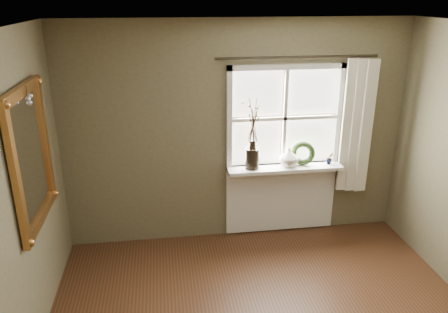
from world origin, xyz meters
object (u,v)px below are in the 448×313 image
wreath (303,156)px  gilt_mirror (32,156)px  cream_vase (289,157)px  dark_jug (252,158)px

wreath → gilt_mirror: gilt_mirror is taller
cream_vase → wreath: bearing=12.3°
dark_jug → gilt_mirror: gilt_mirror is taller
cream_vase → wreath: 0.19m
dark_jug → cream_vase: size_ratio=1.06×
cream_vase → wreath: wreath is taller
cream_vase → gilt_mirror: bearing=-159.1°
cream_vase → gilt_mirror: size_ratio=0.19×
wreath → gilt_mirror: bearing=-142.6°
cream_vase → wreath: size_ratio=0.80×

